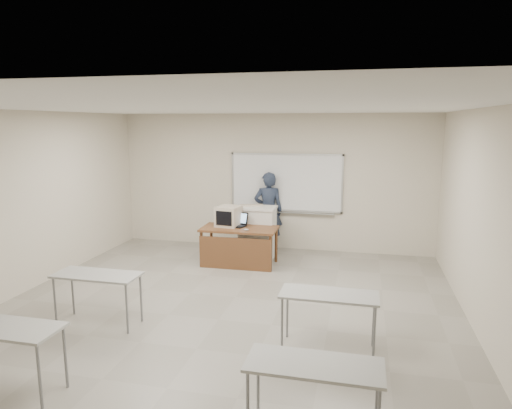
% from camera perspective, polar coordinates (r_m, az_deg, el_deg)
% --- Properties ---
extents(floor, '(7.00, 8.00, 0.01)m').
position_cam_1_polar(floor, '(6.80, -4.71, -14.19)').
color(floor, gray).
rests_on(floor, ground).
extents(whiteboard, '(2.48, 0.10, 1.31)m').
position_cam_1_polar(whiteboard, '(10.07, 3.79, 2.65)').
color(whiteboard, white).
rests_on(whiteboard, floor).
extents(student_desks, '(4.40, 2.20, 0.73)m').
position_cam_1_polar(student_desks, '(5.37, -9.38, -13.28)').
color(student_desks, gray).
rests_on(student_desks, floor).
extents(instructor_desk, '(1.50, 0.75, 0.75)m').
position_cam_1_polar(instructor_desk, '(8.98, -2.29, -4.31)').
color(instructor_desk, brown).
rests_on(instructor_desk, floor).
extents(podium, '(0.76, 0.56, 1.07)m').
position_cam_1_polar(podium, '(9.59, 0.19, -3.43)').
color(podium, silver).
rests_on(podium, floor).
extents(crt_monitor, '(0.44, 0.49, 0.42)m').
position_cam_1_polar(crt_monitor, '(9.18, -3.41, -1.46)').
color(crt_monitor, '#BAAA96').
rests_on(crt_monitor, instructor_desk).
extents(laptop, '(0.36, 0.33, 0.26)m').
position_cam_1_polar(laptop, '(9.20, -2.45, -2.31)').
color(laptop, black).
rests_on(laptop, instructor_desk).
extents(mouse, '(0.10, 0.09, 0.03)m').
position_cam_1_polar(mouse, '(8.79, -1.19, -3.17)').
color(mouse, '#ACAFB4').
rests_on(mouse, instructor_desk).
extents(keyboard, '(0.52, 0.29, 0.03)m').
position_cam_1_polar(keyboard, '(9.59, -0.57, -0.09)').
color(keyboard, '#BAAA96').
rests_on(keyboard, podium).
extents(presenter, '(0.71, 0.54, 1.74)m').
position_cam_1_polar(presenter, '(10.12, 1.55, -0.80)').
color(presenter, black).
rests_on(presenter, floor).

